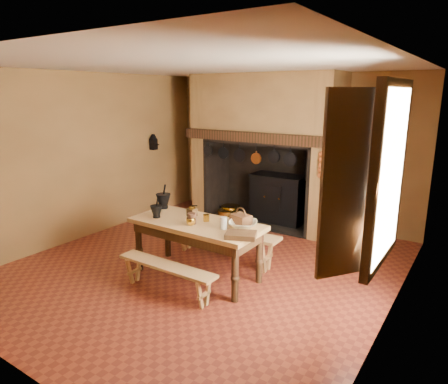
{
  "coord_description": "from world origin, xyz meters",
  "views": [
    {
      "loc": [
        3.22,
        -4.32,
        2.46
      ],
      "look_at": [
        0.12,
        0.3,
        1.07
      ],
      "focal_mm": 32.0,
      "sensor_mm": 36.0,
      "label": 1
    }
  ],
  "objects_px": {
    "iron_range": "(279,198)",
    "bench_front": "(167,272)",
    "wicker_basket": "(241,219)",
    "coffee_grinder": "(192,212)",
    "mixing_bowl": "(243,224)",
    "work_table": "(197,231)"
  },
  "relations": [
    {
      "from": "coffee_grinder",
      "to": "wicker_basket",
      "type": "relative_size",
      "value": 0.59
    },
    {
      "from": "iron_range",
      "to": "mixing_bowl",
      "type": "relative_size",
      "value": 4.42
    },
    {
      "from": "iron_range",
      "to": "bench_front",
      "type": "relative_size",
      "value": 1.13
    },
    {
      "from": "coffee_grinder",
      "to": "wicker_basket",
      "type": "bearing_deg",
      "value": 5.58
    },
    {
      "from": "iron_range",
      "to": "bench_front",
      "type": "height_order",
      "value": "iron_range"
    },
    {
      "from": "iron_range",
      "to": "coffee_grinder",
      "type": "bearing_deg",
      "value": -91.72
    },
    {
      "from": "work_table",
      "to": "bench_front",
      "type": "height_order",
      "value": "work_table"
    },
    {
      "from": "bench_front",
      "to": "mixing_bowl",
      "type": "distance_m",
      "value": 1.12
    },
    {
      "from": "iron_range",
      "to": "coffee_grinder",
      "type": "relative_size",
      "value": 9.35
    },
    {
      "from": "bench_front",
      "to": "wicker_basket",
      "type": "relative_size",
      "value": 4.84
    },
    {
      "from": "wicker_basket",
      "to": "iron_range",
      "type": "bearing_deg",
      "value": 121.62
    },
    {
      "from": "work_table",
      "to": "mixing_bowl",
      "type": "distance_m",
      "value": 0.67
    },
    {
      "from": "mixing_bowl",
      "to": "wicker_basket",
      "type": "bearing_deg",
      "value": 134.8
    },
    {
      "from": "work_table",
      "to": "mixing_bowl",
      "type": "relative_size",
      "value": 4.98
    },
    {
      "from": "work_table",
      "to": "coffee_grinder",
      "type": "bearing_deg",
      "value": 140.69
    },
    {
      "from": "iron_range",
      "to": "wicker_basket",
      "type": "bearing_deg",
      "value": -74.7
    },
    {
      "from": "mixing_bowl",
      "to": "coffee_grinder",
      "type": "bearing_deg",
      "value": 177.79
    },
    {
      "from": "work_table",
      "to": "mixing_bowl",
      "type": "bearing_deg",
      "value": 12.34
    },
    {
      "from": "mixing_bowl",
      "to": "wicker_basket",
      "type": "height_order",
      "value": "wicker_basket"
    },
    {
      "from": "work_table",
      "to": "mixing_bowl",
      "type": "xyz_separation_m",
      "value": [
        0.64,
        0.14,
        0.17
      ]
    },
    {
      "from": "iron_range",
      "to": "mixing_bowl",
      "type": "distance_m",
      "value": 2.75
    },
    {
      "from": "coffee_grinder",
      "to": "iron_range",
      "type": "bearing_deg",
      "value": 90.6
    }
  ]
}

